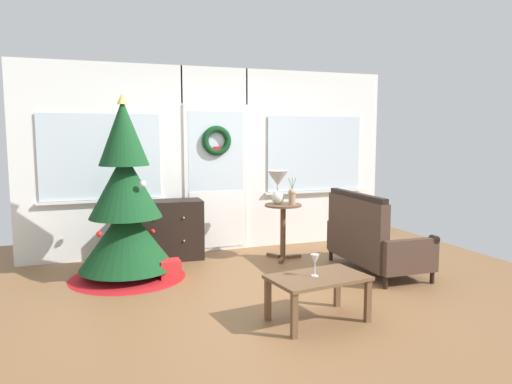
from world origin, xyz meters
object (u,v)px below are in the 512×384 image
Objects in this scene: christmas_tree at (126,212)px; wine_glass at (315,260)px; side_table at (283,220)px; flower_vase at (292,196)px; coffee_table at (318,283)px; gift_box at (170,270)px; settee_sofa at (370,241)px; table_lamp at (278,182)px; dresser_cabinet at (168,230)px.

christmas_tree is 10.71× the size of wine_glass.
flower_vase is at bearing -30.96° from side_table.
flower_vase is at bearing 71.99° from coffee_table.
gift_box is at bearing 121.23° from coffee_table.
wine_glass is 0.85× the size of gift_box.
flower_vase is (-0.64, 0.85, 0.47)m from settee_sofa.
table_lamp is at bearing 76.05° from wine_glass.
christmas_tree is at bearing -130.90° from dresser_cabinet.
flower_vase is (1.53, -0.57, 0.46)m from dresser_cabinet.
coffee_table is 3.92× the size of gift_box.
wine_glass is 1.97m from gift_box.
flower_vase is at bearing 2.79° from christmas_tree.
coffee_table is at bearing -71.46° from dresser_cabinet.
flower_vase is 1.85m from gift_box.
gift_box is at bearing -165.04° from side_table.
settee_sofa is at bearing -33.18° from dresser_cabinet.
coffee_table is (-0.56, -2.08, -0.17)m from side_table.
christmas_tree is at bearing -177.21° from flower_vase.
christmas_tree is at bearing 164.82° from settee_sofa.
dresser_cabinet is 1.02× the size of coffee_table.
side_table reaches higher than coffee_table.
table_lamp is at bearing 146.31° from side_table.
coffee_table is (0.87, -2.59, -0.04)m from dresser_cabinet.
coffee_table is at bearing -14.47° from wine_glass.
flower_vase is at bearing -32.01° from table_lamp.
wine_glass is at bearing -103.95° from table_lamp.
side_table is 2.08× the size of flower_vase.
flower_vase is (2.11, 0.10, 0.09)m from christmas_tree.
christmas_tree is 2.39m from wine_glass.
table_lamp is at bearing 147.99° from flower_vase.
christmas_tree is 2.03m from side_table.
side_table is (2.01, 0.16, -0.25)m from christmas_tree.
wine_glass reaches higher than gift_box.
christmas_tree reaches higher than gift_box.
coffee_table is (-0.50, -2.12, -0.67)m from table_lamp.
flower_vase is at bearing -20.45° from dresser_cabinet.
christmas_tree reaches higher than coffee_table.
table_lamp is at bearing 76.81° from coffee_table.
settee_sofa is 3.14× the size of table_lamp.
coffee_table is 0.20m from wine_glass.
coffee_table is at bearing -137.95° from settee_sofa.
christmas_tree is 2.44m from coffee_table.
christmas_tree is at bearing 149.97° from gift_box.
dresser_cabinet reaches higher than side_table.
table_lamp is 2.23m from wine_glass.
side_table is (1.43, -0.51, 0.13)m from dresser_cabinet.
dresser_cabinet is at bearing 81.44° from gift_box.
dresser_cabinet reaches higher than coffee_table.
table_lamp reaches higher than settee_sofa.
table_lamp is (1.95, 0.20, 0.25)m from christmas_tree.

